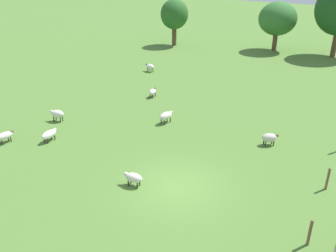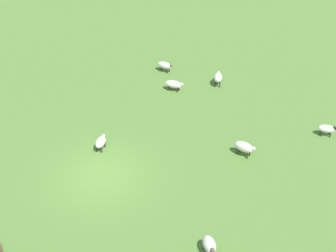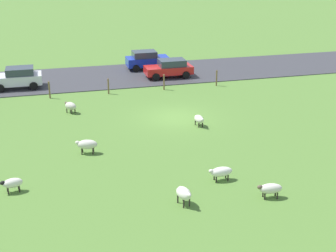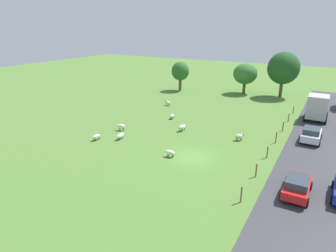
# 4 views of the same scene
# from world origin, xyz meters

# --- Properties ---
(ground_plane) EXTENTS (160.00, 160.00, 0.00)m
(ground_plane) POSITION_xyz_m (0.00, 0.00, 0.00)
(ground_plane) COLOR #517A33
(sheep_0) EXTENTS (0.61, 1.05, 0.69)m
(sheep_0) POSITION_xyz_m (-7.85, 9.96, 0.46)
(sheep_0) COLOR silver
(sheep_0) RESTS_ON ground_plane
(sheep_1) EXTENTS (0.74, 1.24, 0.80)m
(sheep_1) POSITION_xyz_m (-4.36, 6.19, 0.53)
(sheep_1) COLOR silver
(sheep_1) RESTS_ON ground_plane
(sheep_2) EXTENTS (0.60, 1.20, 0.70)m
(sheep_2) POSITION_xyz_m (-11.37, -1.30, 0.47)
(sheep_2) COLOR silver
(sheep_2) RESTS_ON ground_plane
(sheep_3) EXTENTS (0.52, 1.23, 0.70)m
(sheep_3) POSITION_xyz_m (-9.21, 0.24, 0.46)
(sheep_3) COLOR white
(sheep_3) RESTS_ON ground_plane
(sheep_5) EXTENTS (1.06, 0.97, 0.76)m
(sheep_5) POSITION_xyz_m (2.67, 6.61, 0.50)
(sheep_5) COLOR beige
(sheep_5) RESTS_ON ground_plane
(sheep_6) EXTENTS (1.08, 0.75, 0.83)m
(sheep_6) POSITION_xyz_m (-10.96, 2.64, 0.56)
(sheep_6) COLOR silver
(sheep_6) RESTS_ON ground_plane
(sheep_7) EXTENTS (1.05, 0.59, 0.71)m
(sheep_7) POSITION_xyz_m (-1.94, -1.05, 0.46)
(sheep_7) COLOR silver
(sheep_7) RESTS_ON ground_plane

